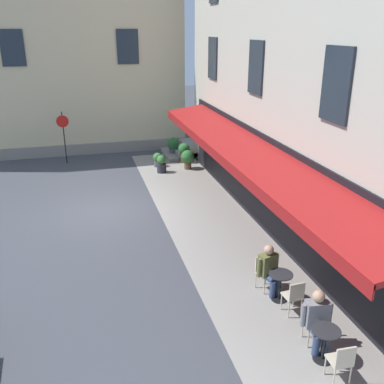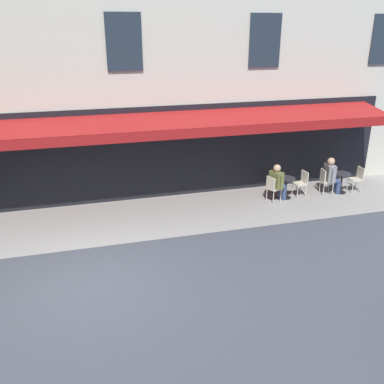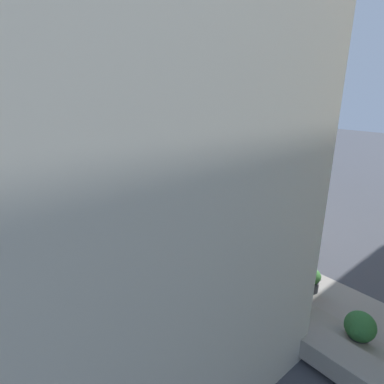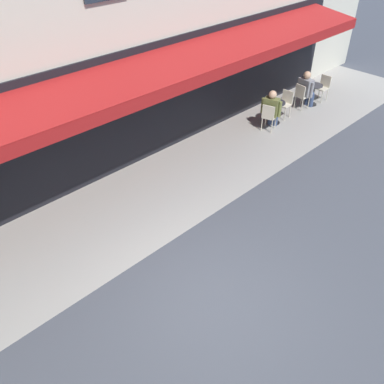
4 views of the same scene
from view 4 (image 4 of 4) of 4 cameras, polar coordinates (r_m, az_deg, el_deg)
The scene contains 10 objects.
ground_plane at distance 8.04m, azimuth 2.82°, elevation -15.14°, with size 70.00×70.00×0.00m, color #42444C.
sidewalk_cafe_terrace at distance 11.55m, azimuth 1.70°, elevation 3.50°, with size 20.50×3.20×0.01m, color gray.
cafe_table_near_entrance at distance 15.66m, azimuth 16.56°, elevation 13.28°, with size 0.60×0.60×0.75m.
cafe_chair_cream_corner_right at distance 16.15m, azimuth 17.89°, elevation 13.96°, with size 0.42×0.42×0.91m.
cafe_chair_cream_under_awning at distance 15.17m, azimuth 15.05°, elevation 13.02°, with size 0.45×0.45×0.91m.
cafe_table_mid_terrace at distance 13.98m, azimuth 11.57°, elevation 11.25°, with size 0.60×0.60×0.75m.
cafe_chair_cream_back_row at distance 13.41m, azimuth 10.68°, elevation 10.49°, with size 0.50×0.50×0.91m.
cafe_chair_cream_facing_street at distance 14.46m, azimuth 12.95°, elevation 12.19°, with size 0.43×0.43×0.91m.
seated_patron_in_grey at distance 15.26m, azimuth 15.69°, elevation 13.75°, with size 0.61×0.69×1.34m.
seated_companion_in_olive at distance 13.53m, azimuth 11.08°, elevation 11.42°, with size 0.62×0.65×1.32m.
Camera 4 is at (3.74, 3.30, 6.30)m, focal length 38.18 mm.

